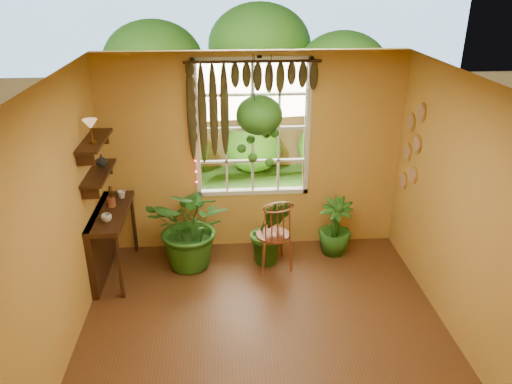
# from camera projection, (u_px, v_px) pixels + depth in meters

# --- Properties ---
(floor) EXTENTS (4.50, 4.50, 0.00)m
(floor) POSITION_uv_depth(u_px,v_px,m) (267.00, 351.00, 5.14)
(floor) COLOR #5C331A
(floor) RESTS_ON ground
(ceiling) EXTENTS (4.50, 4.50, 0.00)m
(ceiling) POSITION_uv_depth(u_px,v_px,m) (270.00, 90.00, 4.05)
(ceiling) COLOR silver
(ceiling) RESTS_ON wall_back
(wall_back) EXTENTS (4.00, 0.00, 4.00)m
(wall_back) POSITION_uv_depth(u_px,v_px,m) (253.00, 155.00, 6.65)
(wall_back) COLOR gold
(wall_back) RESTS_ON floor
(wall_left) EXTENTS (0.00, 4.50, 4.50)m
(wall_left) POSITION_uv_depth(u_px,v_px,m) (47.00, 244.00, 4.47)
(wall_left) COLOR gold
(wall_left) RESTS_ON floor
(wall_right) EXTENTS (0.00, 4.50, 4.50)m
(wall_right) POSITION_uv_depth(u_px,v_px,m) (478.00, 229.00, 4.73)
(wall_right) COLOR gold
(wall_right) RESTS_ON floor
(window) EXTENTS (1.52, 0.10, 1.86)m
(window) POSITION_uv_depth(u_px,v_px,m) (252.00, 129.00, 6.54)
(window) COLOR white
(window) RESTS_ON wall_back
(valance_vine) EXTENTS (1.70, 0.12, 1.10)m
(valance_vine) POSITION_uv_depth(u_px,v_px,m) (246.00, 87.00, 6.19)
(valance_vine) COLOR #361B0E
(valance_vine) RESTS_ON window
(string_lights) EXTENTS (0.03, 0.03, 1.54)m
(string_lights) POSITION_uv_depth(u_px,v_px,m) (194.00, 128.00, 6.38)
(string_lights) COLOR #FF2633
(string_lights) RESTS_ON window
(wall_plates) EXTENTS (0.04, 0.32, 1.10)m
(wall_plates) POSITION_uv_depth(u_px,v_px,m) (412.00, 148.00, 6.28)
(wall_plates) COLOR beige
(wall_plates) RESTS_ON wall_right
(counter_ledge) EXTENTS (0.40, 1.20, 0.90)m
(counter_ledge) POSITION_uv_depth(u_px,v_px,m) (105.00, 236.00, 6.26)
(counter_ledge) COLOR #361B0E
(counter_ledge) RESTS_ON floor
(shelf_lower) EXTENTS (0.25, 0.90, 0.04)m
(shelf_lower) POSITION_uv_depth(u_px,v_px,m) (99.00, 173.00, 5.91)
(shelf_lower) COLOR #361B0E
(shelf_lower) RESTS_ON wall_left
(shelf_upper) EXTENTS (0.25, 0.90, 0.04)m
(shelf_upper) POSITION_uv_depth(u_px,v_px,m) (94.00, 141.00, 5.75)
(shelf_upper) COLOR #361B0E
(shelf_upper) RESTS_ON wall_left
(backyard) EXTENTS (14.00, 10.00, 12.00)m
(backyard) POSITION_uv_depth(u_px,v_px,m) (250.00, 87.00, 10.91)
(backyard) COLOR #255317
(backyard) RESTS_ON ground
(windsor_chair) EXTENTS (0.52, 0.54, 1.17)m
(windsor_chair) POSITION_uv_depth(u_px,v_px,m) (274.00, 244.00, 6.48)
(windsor_chair) COLOR brown
(windsor_chair) RESTS_ON floor
(potted_plant_left) EXTENTS (1.29, 1.19, 1.18)m
(potted_plant_left) POSITION_uv_depth(u_px,v_px,m) (192.00, 226.00, 6.41)
(potted_plant_left) COLOR #1E4C14
(potted_plant_left) RESTS_ON floor
(potted_plant_mid) EXTENTS (0.58, 0.48, 0.98)m
(potted_plant_mid) POSITION_uv_depth(u_px,v_px,m) (271.00, 230.00, 6.52)
(potted_plant_mid) COLOR #1E4C14
(potted_plant_mid) RESTS_ON floor
(potted_plant_right) EXTENTS (0.53, 0.53, 0.80)m
(potted_plant_right) POSITION_uv_depth(u_px,v_px,m) (335.00, 227.00, 6.80)
(potted_plant_right) COLOR #1E4C14
(potted_plant_right) RESTS_ON floor
(hanging_basket) EXTENTS (0.57, 0.57, 1.36)m
(hanging_basket) POSITION_uv_depth(u_px,v_px,m) (259.00, 120.00, 6.12)
(hanging_basket) COLOR black
(hanging_basket) RESTS_ON ceiling
(cup_a) EXTENTS (0.15, 0.15, 0.09)m
(cup_a) POSITION_uv_depth(u_px,v_px,m) (107.00, 218.00, 5.83)
(cup_a) COLOR silver
(cup_a) RESTS_ON counter_ledge
(cup_b) EXTENTS (0.11, 0.11, 0.10)m
(cup_b) POSITION_uv_depth(u_px,v_px,m) (122.00, 195.00, 6.44)
(cup_b) COLOR beige
(cup_b) RESTS_ON counter_ledge
(brush_jar) EXTENTS (0.10, 0.10, 0.36)m
(brush_jar) POSITION_uv_depth(u_px,v_px,m) (111.00, 196.00, 6.17)
(brush_jar) COLOR brown
(brush_jar) RESTS_ON counter_ledge
(shelf_vase) EXTENTS (0.18, 0.18, 0.15)m
(shelf_vase) POSITION_uv_depth(u_px,v_px,m) (101.00, 160.00, 6.04)
(shelf_vase) COLOR #B2AD99
(shelf_vase) RESTS_ON shelf_lower
(tiffany_lamp) EXTENTS (0.16, 0.16, 0.27)m
(tiffany_lamp) POSITION_uv_depth(u_px,v_px,m) (90.00, 126.00, 5.54)
(tiffany_lamp) COLOR brown
(tiffany_lamp) RESTS_ON shelf_upper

